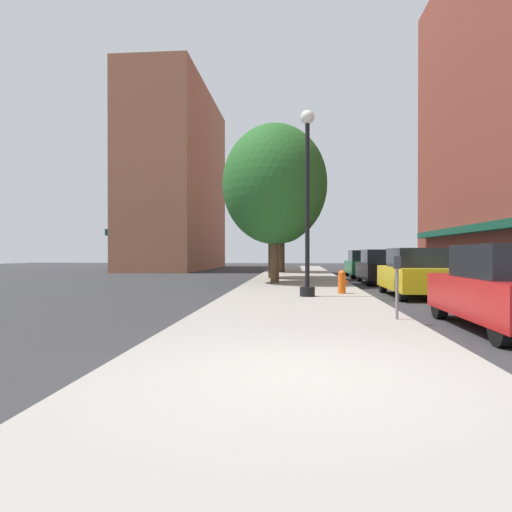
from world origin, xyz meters
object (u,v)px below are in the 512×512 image
object	(u,v)px
tree_mid	(272,193)
lamppost	(307,199)
parking_meter_near	(397,279)
car_green	(363,264)
tree_far	(275,185)
car_black	(380,267)
car_yellow	(415,273)
fire_hydrant	(342,282)
car_red	(508,289)
tree_near	(282,205)

from	to	relation	value
tree_mid	lamppost	bearing A→B (deg)	-81.06
parking_meter_near	car_green	size ratio (longest dim) A/B	0.30
tree_far	car_black	bearing A→B (deg)	18.31
tree_mid	car_green	distance (m)	7.37
car_yellow	fire_hydrant	bearing A→B (deg)	-173.64
car_yellow	car_green	bearing A→B (deg)	91.04
tree_far	car_red	distance (m)	13.48
car_green	tree_near	bearing A→B (deg)	135.64
tree_mid	car_green	size ratio (longest dim) A/B	1.68
car_green	car_red	bearing A→B (deg)	-91.07
lamppost	car_yellow	bearing A→B (deg)	20.50
tree_far	car_yellow	size ratio (longest dim) A/B	1.69
car_red	tree_mid	bearing A→B (deg)	107.31
tree_far	fire_hydrant	bearing A→B (deg)	-64.15
fire_hydrant	tree_near	bearing A→B (deg)	98.43
car_yellow	tree_mid	bearing A→B (deg)	120.80
fire_hydrant	car_green	bearing A→B (deg)	78.90
fire_hydrant	parking_meter_near	bearing A→B (deg)	-84.94
car_black	tree_near	bearing A→B (deg)	113.49
car_yellow	parking_meter_near	bearing A→B (deg)	-106.12
fire_hydrant	car_yellow	world-z (taller)	car_yellow
tree_near	car_yellow	xyz separation A→B (m)	(5.08, -17.23, -4.13)
parking_meter_near	tree_near	distance (m)	24.09
tree_near	tree_mid	distance (m)	7.82
lamppost	tree_mid	bearing A→B (deg)	98.94
lamppost	car_green	size ratio (longest dim) A/B	1.37
car_black	car_green	xyz separation A→B (m)	(0.00, 5.79, 0.00)
parking_meter_near	car_red	bearing A→B (deg)	-17.21
lamppost	car_black	distance (m)	9.16
tree_mid	car_red	world-z (taller)	tree_mid
parking_meter_near	car_green	bearing A→B (deg)	84.07
car_red	car_green	bearing A→B (deg)	89.07
car_red	car_yellow	size ratio (longest dim) A/B	1.00
tree_mid	car_yellow	size ratio (longest dim) A/B	1.68
car_red	lamppost	bearing A→B (deg)	122.70
car_yellow	lamppost	bearing A→B (deg)	-158.46
tree_near	car_red	world-z (taller)	tree_near
lamppost	car_green	xyz separation A→B (m)	(3.68, 13.83, -2.39)
fire_hydrant	car_black	size ratio (longest dim) A/B	0.18
tree_near	car_red	xyz separation A→B (m)	(5.08, -24.15, -4.13)
car_yellow	car_green	size ratio (longest dim) A/B	1.00
tree_far	car_green	world-z (taller)	tree_far
tree_far	car_red	bearing A→B (deg)	-67.14
tree_mid	tree_near	bearing A→B (deg)	87.74
car_red	car_black	distance (m)	13.58
lamppost	tree_near	distance (m)	18.74
lamppost	parking_meter_near	bearing A→B (deg)	-70.64
tree_mid	car_red	size ratio (longest dim) A/B	1.68
car_black	car_green	distance (m)	5.79
car_yellow	car_green	xyz separation A→B (m)	(0.00, 12.45, 0.00)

